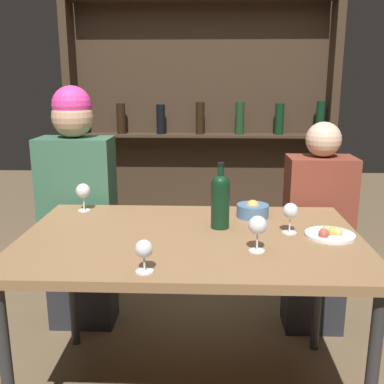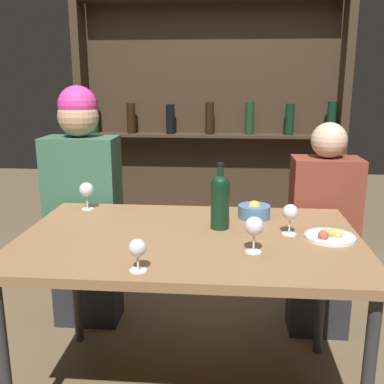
% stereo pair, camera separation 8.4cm
% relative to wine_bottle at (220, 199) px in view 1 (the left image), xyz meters
% --- Properties ---
extents(dining_table, '(1.38, 0.88, 0.75)m').
position_rel_wine_bottle_xyz_m(dining_table, '(-0.12, -0.11, -0.19)').
color(dining_table, olive).
rests_on(dining_table, ground_plane).
extents(wine_rack_wall, '(2.05, 0.21, 2.20)m').
position_rel_wine_bottle_xyz_m(wine_rack_wall, '(-0.12, 1.70, 0.24)').
color(wine_rack_wall, '#38281C').
rests_on(wine_rack_wall, ground_plane).
extents(wine_bottle, '(0.08, 0.08, 0.28)m').
position_rel_wine_bottle_xyz_m(wine_bottle, '(0.00, 0.00, 0.00)').
color(wine_bottle, black).
rests_on(wine_bottle, dining_table).
extents(wine_glass_0, '(0.06, 0.06, 0.13)m').
position_rel_wine_bottle_xyz_m(wine_glass_0, '(0.29, -0.06, -0.04)').
color(wine_glass_0, silver).
rests_on(wine_glass_0, dining_table).
extents(wine_glass_1, '(0.07, 0.07, 0.13)m').
position_rel_wine_bottle_xyz_m(wine_glass_1, '(-0.65, 0.23, -0.03)').
color(wine_glass_1, silver).
rests_on(wine_glass_1, dining_table).
extents(wine_glass_2, '(0.07, 0.07, 0.14)m').
position_rel_wine_bottle_xyz_m(wine_glass_2, '(0.13, -0.27, -0.03)').
color(wine_glass_2, silver).
rests_on(wine_glass_2, dining_table).
extents(wine_glass_3, '(0.06, 0.06, 0.11)m').
position_rel_wine_bottle_xyz_m(wine_glass_3, '(-0.26, -0.47, -0.05)').
color(wine_glass_3, silver).
rests_on(wine_glass_3, dining_table).
extents(food_plate_0, '(0.20, 0.20, 0.05)m').
position_rel_wine_bottle_xyz_m(food_plate_0, '(0.44, -0.10, -0.12)').
color(food_plate_0, white).
rests_on(food_plate_0, dining_table).
extents(snack_bowl, '(0.15, 0.15, 0.08)m').
position_rel_wine_bottle_xyz_m(snack_bowl, '(0.15, 0.16, -0.10)').
color(snack_bowl, '#4C7299').
rests_on(snack_bowl, dining_table).
extents(seated_person_left, '(0.39, 0.22, 1.34)m').
position_rel_wine_bottle_xyz_m(seated_person_left, '(-0.76, 0.50, -0.22)').
color(seated_person_left, '#26262B').
rests_on(seated_person_left, ground_plane).
extents(seated_person_right, '(0.35, 0.22, 1.16)m').
position_rel_wine_bottle_xyz_m(seated_person_right, '(0.54, 0.50, -0.33)').
color(seated_person_right, '#26262B').
rests_on(seated_person_right, ground_plane).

